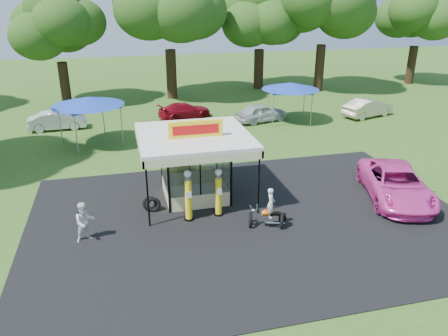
{
  "coord_description": "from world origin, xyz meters",
  "views": [
    {
      "loc": [
        -5.46,
        -15.07,
        9.8
      ],
      "look_at": [
        -0.73,
        4.0,
        1.86
      ],
      "focal_mm": 35.0,
      "sensor_mm": 36.0,
      "label": 1
    }
  ],
  "objects": [
    {
      "name": "asphalt_apron",
      "position": [
        0.0,
        2.0,
        0.02
      ],
      "size": [
        20.0,
        14.0,
        0.04
      ],
      "primitive_type": "cube",
      "color": "black",
      "rests_on": "ground"
    },
    {
      "name": "tent_east",
      "position": [
        7.94,
        17.06,
        2.87
      ],
      "size": [
        4.54,
        4.54,
        3.18
      ],
      "rotation": [
        0.0,
        0.0,
        -0.22
      ],
      "color": "gray",
      "rests_on": "ground"
    },
    {
      "name": "oak_far_b",
      "position": [
        -10.11,
        28.17,
        6.74
      ],
      "size": [
        8.86,
        8.86,
        10.56
      ],
      "color": "black",
      "rests_on": "ground"
    },
    {
      "name": "a_frame_sign",
      "position": [
        8.67,
        1.15,
        0.49
      ],
      "size": [
        0.57,
        0.57,
        0.97
      ],
      "rotation": [
        0.0,
        0.0,
        -0.17
      ],
      "color": "#593819",
      "rests_on": "ground"
    },
    {
      "name": "kiosk_car",
      "position": [
        -2.0,
        7.2,
        0.48
      ],
      "size": [
        2.82,
        1.13,
        0.96
      ],
      "primitive_type": "imported",
      "rotation": [
        0.0,
        0.0,
        1.57
      ],
      "color": "yellow",
      "rests_on": "ground"
    },
    {
      "name": "bg_car_e",
      "position": [
        14.95,
        16.87,
        0.76
      ],
      "size": [
        4.86,
        2.89,
        1.51
      ],
      "primitive_type": "imported",
      "rotation": [
        0.0,
        0.0,
        1.87
      ],
      "color": "beige",
      "rests_on": "ground"
    },
    {
      "name": "gas_station_kiosk",
      "position": [
        -2.0,
        4.99,
        1.78
      ],
      "size": [
        5.4,
        5.4,
        4.18
      ],
      "color": "white",
      "rests_on": "ground"
    },
    {
      "name": "bg_car_b",
      "position": [
        -0.09,
        20.14,
        0.64
      ],
      "size": [
        4.74,
        2.91,
        1.28
      ],
      "primitive_type": "imported",
      "rotation": [
        0.0,
        0.0,
        1.84
      ],
      "color": "maroon",
      "rests_on": "ground"
    },
    {
      "name": "spectator_west",
      "position": [
        -7.24,
        1.91,
        0.88
      ],
      "size": [
        1.03,
        0.92,
        1.76
      ],
      "primitive_type": "imported",
      "rotation": [
        0.0,
        0.0,
        0.34
      ],
      "color": "white",
      "rests_on": "ground"
    },
    {
      "name": "bg_car_c",
      "position": [
        5.75,
        17.58,
        0.73
      ],
      "size": [
        4.57,
        2.69,
        1.46
      ],
      "primitive_type": "imported",
      "rotation": [
        0.0,
        0.0,
        1.81
      ],
      "color": "silver",
      "rests_on": "ground"
    },
    {
      "name": "pink_sedan",
      "position": [
        7.79,
        2.31,
        0.83
      ],
      "size": [
        4.4,
        6.51,
        1.66
      ],
      "primitive_type": "imported",
      "rotation": [
        0.0,
        0.0,
        -0.3
      ],
      "color": "#F943B5",
      "rests_on": "ground"
    },
    {
      "name": "bg_car_a",
      "position": [
        -10.06,
        19.25,
        0.7
      ],
      "size": [
        4.31,
        1.72,
        1.4
      ],
      "primitive_type": "imported",
      "rotation": [
        0.0,
        0.0,
        1.63
      ],
      "color": "silver",
      "rests_on": "ground"
    },
    {
      "name": "gas_pump_right",
      "position": [
        -1.3,
        2.74,
        1.13
      ],
      "size": [
        0.44,
        0.44,
        2.36
      ],
      "color": "black",
      "rests_on": "ground"
    },
    {
      "name": "oak_far_f",
      "position": [
        27.42,
        28.75,
        7.29
      ],
      "size": [
        9.42,
        9.42,
        11.35
      ],
      "color": "black",
      "rests_on": "ground"
    },
    {
      "name": "ground",
      "position": [
        0.0,
        0.0,
        0.0
      ],
      "size": [
        120.0,
        120.0,
        0.0
      ],
      "primitive_type": "plane",
      "color": "#385A1C",
      "rests_on": "ground"
    },
    {
      "name": "oak_far_d",
      "position": [
        9.68,
        30.35,
        7.32
      ],
      "size": [
        9.64,
        9.64,
        11.48
      ],
      "color": "black",
      "rests_on": "ground"
    },
    {
      "name": "oak_far_e",
      "position": [
        15.46,
        27.56,
        8.46
      ],
      "size": [
        11.13,
        11.13,
        13.25
      ],
      "color": "black",
      "rests_on": "ground"
    },
    {
      "name": "tent_west",
      "position": [
        -7.38,
        14.86,
        3.03
      ],
      "size": [
        4.79,
        4.79,
        3.35
      ],
      "rotation": [
        0.0,
        0.0,
        0.41
      ],
      "color": "gray",
      "rests_on": "ground"
    },
    {
      "name": "oak_far_c",
      "position": [
        -0.1,
        27.89,
        8.41
      ],
      "size": [
        11.25,
        11.25,
        13.26
      ],
      "color": "black",
      "rests_on": "ground"
    },
    {
      "name": "spare_tires",
      "position": [
        -4.32,
        3.93,
        0.37
      ],
      "size": [
        0.89,
        0.55,
        0.75
      ],
      "rotation": [
        0.0,
        0.0,
        -0.12
      ],
      "color": "black",
      "rests_on": "ground"
    },
    {
      "name": "motorcycle",
      "position": [
        0.63,
        1.15,
        0.76
      ],
      "size": [
        1.73,
        1.2,
        1.96
      ],
      "rotation": [
        0.0,
        0.0,
        -0.31
      ],
      "color": "black",
      "rests_on": "ground"
    },
    {
      "name": "gas_pump_left",
      "position": [
        -2.74,
        2.61,
        1.19
      ],
      "size": [
        0.46,
        0.46,
        2.48
      ],
      "color": "black",
      "rests_on": "ground"
    }
  ]
}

